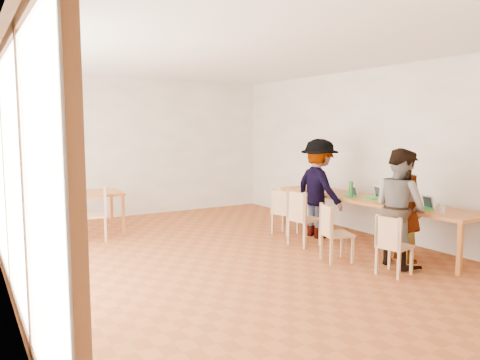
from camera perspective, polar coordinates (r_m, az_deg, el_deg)
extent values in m
plane|color=#A75528|center=(7.17, -1.45, -9.30)|extent=(8.00, 8.00, 0.00)
cube|color=white|center=(10.58, -12.22, 3.87)|extent=(6.00, 0.10, 3.00)
cube|color=white|center=(8.79, 15.83, 3.29)|extent=(0.10, 8.00, 3.00)
cube|color=white|center=(6.05, -26.73, 1.53)|extent=(0.10, 8.00, 3.00)
cube|color=white|center=(6.99, -1.53, 15.28)|extent=(6.00, 8.00, 0.04)
cube|color=#C56F2B|center=(8.22, 15.41, -2.34)|extent=(0.80, 4.00, 0.05)
cube|color=#C56F2B|center=(6.84, 25.22, -7.68)|extent=(0.06, 0.06, 0.70)
cube|color=#C56F2B|center=(9.49, 5.41, -3.27)|extent=(0.06, 0.06, 0.70)
cube|color=#C56F2B|center=(9.91, 8.58, -2.91)|extent=(0.06, 0.06, 0.70)
cube|color=#C56F2B|center=(9.13, -17.15, -1.54)|extent=(0.90, 0.90, 0.05)
cube|color=#C56F2B|center=(8.73, -18.95, -4.45)|extent=(0.05, 0.05, 0.70)
cube|color=#C56F2B|center=(9.48, -19.94, -3.65)|extent=(0.05, 0.05, 0.70)
cube|color=#C56F2B|center=(8.91, -14.03, -4.07)|extent=(0.05, 0.05, 0.70)
cube|color=#C56F2B|center=(9.65, -15.38, -3.31)|extent=(0.05, 0.05, 0.70)
cube|color=tan|center=(6.56, 18.33, -7.68)|extent=(0.44, 0.44, 0.04)
cube|color=tan|center=(6.37, 17.63, -6.10)|extent=(0.10, 0.37, 0.39)
cube|color=tan|center=(6.98, 11.75, -6.49)|extent=(0.48, 0.48, 0.04)
cube|color=tan|center=(6.86, 10.47, -4.79)|extent=(0.14, 0.39, 0.41)
cube|color=tan|center=(7.82, 7.90, -4.75)|extent=(0.48, 0.48, 0.04)
cube|color=tan|center=(7.64, 6.92, -3.14)|extent=(0.09, 0.43, 0.45)
cube|color=tan|center=(8.60, 5.55, -3.99)|extent=(0.49, 0.49, 0.04)
cube|color=tan|center=(8.43, 4.89, -2.68)|extent=(0.16, 0.38, 0.40)
cube|color=tan|center=(8.43, -17.41, -4.13)|extent=(0.53, 0.53, 0.04)
cube|color=tan|center=(8.39, -16.13, -2.43)|extent=(0.15, 0.43, 0.45)
imported|color=gray|center=(7.20, 19.57, -3.07)|extent=(0.45, 0.63, 1.60)
imported|color=gray|center=(6.94, 18.90, -3.17)|extent=(0.75, 0.89, 1.66)
imported|color=gray|center=(8.38, 9.59, -1.01)|extent=(0.71, 1.16, 1.75)
cube|color=green|center=(7.41, 21.45, -3.20)|extent=(0.21, 0.27, 0.02)
cube|color=white|center=(7.45, 21.97, -2.49)|extent=(0.11, 0.23, 0.20)
cube|color=green|center=(8.21, 15.88, -2.09)|extent=(0.28, 0.33, 0.03)
cube|color=white|center=(8.24, 16.52, -1.37)|extent=(0.17, 0.26, 0.23)
cube|color=green|center=(8.38, 13.31, -1.86)|extent=(0.21, 0.26, 0.02)
cube|color=white|center=(8.41, 13.80, -1.29)|extent=(0.12, 0.21, 0.18)
imported|color=yellow|center=(8.93, 9.08, -1.04)|extent=(0.15, 0.15, 0.09)
cylinder|color=#176318|center=(8.18, 13.38, -1.15)|extent=(0.07, 0.07, 0.28)
cylinder|color=silver|center=(7.20, 23.45, -3.30)|extent=(0.07, 0.07, 0.09)
cylinder|color=white|center=(7.74, 22.82, -2.73)|extent=(0.08, 0.08, 0.06)
cube|color=#F44181|center=(8.56, 10.60, -1.65)|extent=(0.05, 0.10, 0.01)
cube|color=black|center=(8.27, 17.24, -1.85)|extent=(0.16, 0.26, 0.09)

